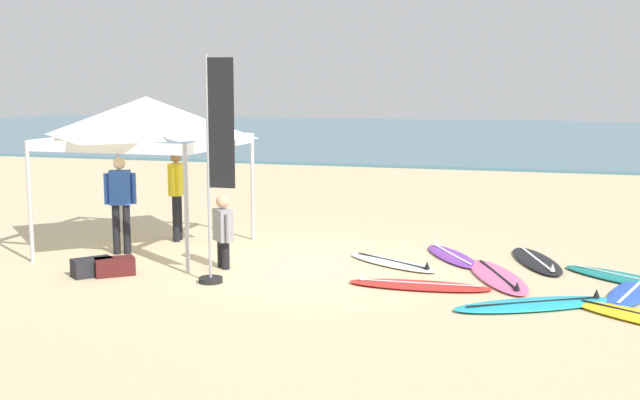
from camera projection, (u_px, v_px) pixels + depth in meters
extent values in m
plane|color=beige|center=(298.00, 265.00, 13.18)|extent=(80.00, 80.00, 0.00)
cube|color=teal|center=(481.00, 135.00, 44.87)|extent=(80.00, 36.00, 0.10)
cylinder|color=#B7B7BC|center=(30.00, 202.00, 13.27)|extent=(0.07, 0.07, 2.05)
cylinder|color=#B7B7BC|center=(186.00, 209.00, 12.47)|extent=(0.07, 0.07, 2.05)
cylinder|color=#B7B7BC|center=(119.00, 182.00, 15.98)|extent=(0.07, 0.07, 2.05)
cylinder|color=#B7B7BC|center=(253.00, 187.00, 15.19)|extent=(0.07, 0.07, 2.05)
cube|color=white|center=(103.00, 148.00, 12.74)|extent=(2.86, 0.03, 0.18)
cube|color=white|center=(183.00, 136.00, 15.45)|extent=(2.86, 0.03, 0.18)
cube|color=white|center=(76.00, 140.00, 14.49)|extent=(0.03, 2.86, 0.18)
cube|color=white|center=(222.00, 143.00, 13.69)|extent=(0.03, 2.86, 0.18)
pyramid|color=white|center=(146.00, 116.00, 14.03)|extent=(2.98, 2.98, 0.70)
ellipsoid|color=pink|center=(498.00, 276.00, 12.27)|extent=(1.38, 2.35, 0.07)
cube|color=black|center=(498.00, 274.00, 12.27)|extent=(0.73, 1.83, 0.01)
cone|color=black|center=(517.00, 286.00, 11.34)|extent=(0.09, 0.09, 0.12)
ellipsoid|color=#19847F|center=(631.00, 279.00, 12.09)|extent=(2.22, 1.86, 0.07)
cube|color=white|center=(632.00, 277.00, 12.08)|extent=(1.60, 1.19, 0.01)
ellipsoid|color=red|center=(420.00, 285.00, 11.74)|extent=(2.13, 0.67, 0.07)
cube|color=white|center=(420.00, 283.00, 11.73)|extent=(1.79, 0.13, 0.01)
cone|color=white|center=(362.00, 276.00, 11.93)|extent=(0.09, 0.09, 0.12)
ellipsoid|color=black|center=(536.00, 261.00, 13.35)|extent=(1.19, 2.22, 0.07)
cube|color=white|center=(537.00, 259.00, 13.34)|extent=(0.58, 1.76, 0.01)
cone|color=white|center=(553.00, 267.00, 12.46)|extent=(0.09, 0.09, 0.12)
ellipsoid|color=white|center=(392.00, 263.00, 13.21)|extent=(1.85, 1.42, 0.07)
cube|color=black|center=(392.00, 260.00, 13.21)|extent=(1.37, 0.88, 0.01)
cone|color=black|center=(427.00, 265.00, 12.64)|extent=(0.09, 0.09, 0.12)
ellipsoid|color=#23B2CC|center=(534.00, 304.00, 10.73)|extent=(2.31, 1.71, 0.07)
cube|color=black|center=(534.00, 302.00, 10.72)|extent=(1.72, 1.03, 0.01)
cone|color=black|center=(597.00, 293.00, 10.94)|extent=(0.09, 0.09, 0.12)
ellipsoid|color=blue|center=(632.00, 292.00, 11.36)|extent=(1.09, 2.04, 0.07)
cube|color=white|center=(632.00, 289.00, 11.36)|extent=(0.54, 1.62, 0.01)
ellipsoid|color=purple|center=(452.00, 256.00, 13.71)|extent=(1.36, 1.90, 0.07)
cube|color=white|center=(452.00, 254.00, 13.70)|extent=(0.82, 1.43, 0.01)
cone|color=white|center=(436.00, 242.00, 14.44)|extent=(0.09, 0.09, 0.12)
cylinder|color=black|center=(116.00, 229.00, 13.98)|extent=(0.13, 0.13, 0.88)
cylinder|color=black|center=(127.00, 229.00, 14.01)|extent=(0.13, 0.13, 0.88)
cube|color=#2851B2|center=(120.00, 187.00, 13.89)|extent=(0.42, 0.35, 0.60)
sphere|color=beige|center=(119.00, 163.00, 13.82)|extent=(0.21, 0.21, 0.21)
cylinder|color=#2851B2|center=(106.00, 189.00, 13.86)|extent=(0.09, 0.09, 0.54)
cylinder|color=#2851B2|center=(134.00, 188.00, 13.92)|extent=(0.09, 0.09, 0.54)
cylinder|color=black|center=(179.00, 217.00, 15.26)|extent=(0.13, 0.13, 0.88)
cylinder|color=black|center=(176.00, 219.00, 15.08)|extent=(0.13, 0.13, 0.88)
cube|color=yellow|center=(176.00, 179.00, 15.06)|extent=(0.27, 0.39, 0.60)
sphere|color=#9E7051|center=(176.00, 157.00, 15.00)|extent=(0.21, 0.21, 0.21)
cylinder|color=yellow|center=(180.00, 179.00, 15.29)|extent=(0.09, 0.09, 0.54)
cylinder|color=yellow|center=(173.00, 182.00, 14.84)|extent=(0.09, 0.09, 0.54)
cylinder|color=black|center=(226.00, 255.00, 12.88)|extent=(0.13, 0.13, 0.45)
cylinder|color=black|center=(221.00, 253.00, 13.04)|extent=(0.13, 0.13, 0.45)
cube|color=gray|center=(223.00, 225.00, 12.89)|extent=(0.41, 0.41, 0.52)
sphere|color=tan|center=(222.00, 201.00, 12.83)|extent=(0.21, 0.21, 0.21)
cylinder|color=gray|center=(228.00, 228.00, 12.69)|extent=(0.09, 0.09, 0.47)
cylinder|color=gray|center=(218.00, 224.00, 13.09)|extent=(0.09, 0.09, 0.47)
cylinder|color=#99999E|center=(208.00, 171.00, 11.80)|extent=(0.04, 0.04, 3.40)
cube|color=black|center=(221.00, 123.00, 11.63)|extent=(0.40, 0.02, 1.90)
cylinder|color=black|center=(211.00, 280.00, 12.04)|extent=(0.36, 0.36, 0.08)
cube|color=#232328|center=(92.00, 267.00, 12.44)|extent=(0.63, 0.67, 0.28)
cube|color=#4C1919|center=(115.00, 266.00, 12.48)|extent=(0.67, 0.63, 0.28)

